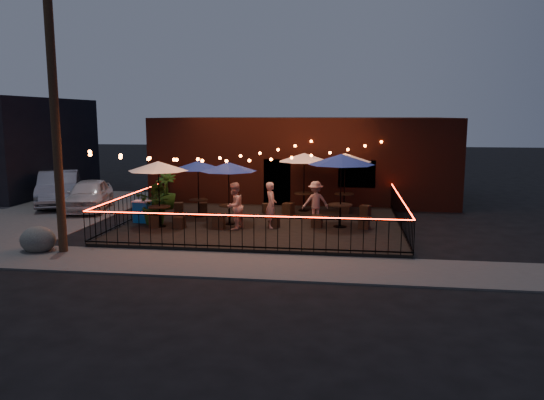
# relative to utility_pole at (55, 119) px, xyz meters

# --- Properties ---
(ground) EXTENTS (110.00, 110.00, 0.00)m
(ground) POSITION_rel_utility_pole_xyz_m (5.40, 2.60, -4.00)
(ground) COLOR black
(ground) RESTS_ON ground
(patio) EXTENTS (10.00, 8.00, 0.15)m
(patio) POSITION_rel_utility_pole_xyz_m (5.40, 4.60, -3.92)
(patio) COLOR black
(patio) RESTS_ON ground
(sidewalk) EXTENTS (18.00, 2.50, 0.05)m
(sidewalk) POSITION_rel_utility_pole_xyz_m (5.40, -0.65, -3.98)
(sidewalk) COLOR #494544
(sidewalk) RESTS_ON ground
(parking_lot) EXTENTS (11.00, 12.00, 0.02)m
(parking_lot) POSITION_rel_utility_pole_xyz_m (-6.60, 6.60, -3.99)
(parking_lot) COLOR #494544
(parking_lot) RESTS_ON ground
(brick_building) EXTENTS (14.00, 8.00, 4.00)m
(brick_building) POSITION_rel_utility_pole_xyz_m (6.40, 12.59, -2.00)
(brick_building) COLOR #3D1810
(brick_building) RESTS_ON ground
(utility_pole) EXTENTS (0.26, 0.26, 8.00)m
(utility_pole) POSITION_rel_utility_pole_xyz_m (0.00, 0.00, 0.00)
(utility_pole) COLOR #362016
(utility_pole) RESTS_ON ground
(fence_front) EXTENTS (10.00, 0.04, 1.04)m
(fence_front) POSITION_rel_utility_pole_xyz_m (5.40, 0.60, -3.34)
(fence_front) COLOR black
(fence_front) RESTS_ON patio
(fence_left) EXTENTS (0.04, 8.00, 1.04)m
(fence_left) POSITION_rel_utility_pole_xyz_m (0.40, 4.60, -3.34)
(fence_left) COLOR black
(fence_left) RESTS_ON patio
(fence_right) EXTENTS (0.04, 8.00, 1.04)m
(fence_right) POSITION_rel_utility_pole_xyz_m (10.40, 4.60, -3.34)
(fence_right) COLOR black
(fence_right) RESTS_ON patio
(festoon_lights) EXTENTS (10.02, 8.72, 1.32)m
(festoon_lights) POSITION_rel_utility_pole_xyz_m (4.39, 4.30, -1.48)
(festoon_lights) COLOR #E75518
(festoon_lights) RESTS_ON ground
(cafe_table_0) EXTENTS (2.49, 2.49, 2.36)m
(cafe_table_0) POSITION_rel_utility_pole_xyz_m (1.81, 3.44, -1.70)
(cafe_table_0) COLOR black
(cafe_table_0) RESTS_ON patio
(cafe_table_1) EXTENTS (2.23, 2.23, 2.20)m
(cafe_table_1) POSITION_rel_utility_pole_xyz_m (2.68, 5.49, -1.84)
(cafe_table_1) COLOR black
(cafe_table_1) RESTS_ON patio
(cafe_table_2) EXTENTS (2.57, 2.57, 2.29)m
(cafe_table_2) POSITION_rel_utility_pole_xyz_m (4.20, 4.20, -1.76)
(cafe_table_2) COLOR black
(cafe_table_2) RESTS_ON patio
(cafe_table_3) EXTENTS (2.78, 2.78, 2.43)m
(cafe_table_3) POSITION_rel_utility_pole_xyz_m (6.70, 7.31, -1.63)
(cafe_table_3) COLOR black
(cafe_table_3) RESTS_ON patio
(cafe_table_4) EXTENTS (2.45, 2.45, 2.62)m
(cafe_table_4) POSITION_rel_utility_pole_xyz_m (8.26, 4.27, -1.45)
(cafe_table_4) COLOR black
(cafe_table_4) RESTS_ON patio
(cafe_table_5) EXTENTS (2.39, 2.39, 2.43)m
(cafe_table_5) POSITION_rel_utility_pole_xyz_m (8.38, 7.40, -1.63)
(cafe_table_5) COLOR black
(cafe_table_5) RESTS_ON patio
(bistro_chair_0) EXTENTS (0.43, 0.43, 0.41)m
(bistro_chair_0) POSITION_rel_utility_pole_xyz_m (1.65, 3.26, -3.64)
(bistro_chair_0) COLOR black
(bistro_chair_0) RESTS_ON patio
(bistro_chair_1) EXTENTS (0.39, 0.39, 0.42)m
(bistro_chair_1) POSITION_rel_utility_pole_xyz_m (2.61, 3.21, -3.64)
(bistro_chair_1) COLOR black
(bistro_chair_1) RESTS_ON patio
(bistro_chair_2) EXTENTS (0.41, 0.41, 0.41)m
(bistro_chair_2) POSITION_rel_utility_pole_xyz_m (1.61, 6.26, -3.65)
(bistro_chair_2) COLOR black
(bistro_chair_2) RESTS_ON patio
(bistro_chair_3) EXTENTS (0.47, 0.47, 0.45)m
(bistro_chair_3) POSITION_rel_utility_pole_xyz_m (2.66, 6.12, -3.62)
(bistro_chair_3) COLOR black
(bistro_chair_3) RESTS_ON patio
(bistro_chair_4) EXTENTS (0.41, 0.41, 0.47)m
(bistro_chair_4) POSITION_rel_utility_pole_xyz_m (4.01, 3.33, -3.61)
(bistro_chair_4) COLOR black
(bistro_chair_4) RESTS_ON patio
(bistro_chair_5) EXTENTS (0.39, 0.39, 0.40)m
(bistro_chair_5) POSITION_rel_utility_pole_xyz_m (5.93, 3.80, -3.65)
(bistro_chair_5) COLOR black
(bistro_chair_5) RESTS_ON patio
(bistro_chair_6) EXTENTS (0.44, 0.44, 0.40)m
(bistro_chair_6) POSITION_rel_utility_pole_xyz_m (5.24, 6.58, -3.65)
(bistro_chair_6) COLOR black
(bistro_chair_6) RESTS_ON patio
(bistro_chair_7) EXTENTS (0.50, 0.50, 0.45)m
(bistro_chair_7) POSITION_rel_utility_pole_xyz_m (6.14, 6.48, -3.62)
(bistro_chair_7) COLOR black
(bistro_chair_7) RESTS_ON patio
(bistro_chair_8) EXTENTS (0.40, 0.40, 0.43)m
(bistro_chair_8) POSITION_rel_utility_pole_xyz_m (7.43, 4.11, -3.63)
(bistro_chair_8) COLOR black
(bistro_chair_8) RESTS_ON patio
(bistro_chair_9) EXTENTS (0.43, 0.43, 0.42)m
(bistro_chair_9) POSITION_rel_utility_pole_xyz_m (9.10, 4.06, -3.64)
(bistro_chair_9) COLOR black
(bistro_chair_9) RESTS_ON patio
(bistro_chair_10) EXTENTS (0.41, 0.41, 0.41)m
(bistro_chair_10) POSITION_rel_utility_pole_xyz_m (8.38, 6.91, -3.65)
(bistro_chair_10) COLOR black
(bistro_chair_10) RESTS_ON patio
(bistro_chair_11) EXTENTS (0.48, 0.48, 0.43)m
(bistro_chair_11) POSITION_rel_utility_pole_xyz_m (9.23, 6.49, -3.63)
(bistro_chair_11) COLOR black
(bistro_chair_11) RESTS_ON patio
(patron_a) EXTENTS (0.52, 0.67, 1.64)m
(patron_a) POSITION_rel_utility_pole_xyz_m (5.82, 3.81, -3.03)
(patron_a) COLOR #E1AE94
(patron_a) RESTS_ON patio
(patron_b) EXTENTS (0.85, 0.96, 1.66)m
(patron_b) POSITION_rel_utility_pole_xyz_m (4.58, 3.33, -3.02)
(patron_b) COLOR #D5A18F
(patron_b) RESTS_ON patio
(patron_c) EXTENTS (1.12, 0.84, 1.54)m
(patron_c) POSITION_rel_utility_pole_xyz_m (7.32, 5.03, -3.08)
(patron_c) COLOR tan
(patron_c) RESTS_ON patio
(potted_shrub_a) EXTENTS (1.49, 1.34, 1.47)m
(potted_shrub_a) POSITION_rel_utility_pole_xyz_m (1.55, 3.80, -3.11)
(potted_shrub_a) COLOR #123D0F
(potted_shrub_a) RESTS_ON patio
(potted_shrub_b) EXTENTS (0.79, 0.68, 1.30)m
(potted_shrub_b) POSITION_rel_utility_pole_xyz_m (0.80, 5.76, -3.20)
(potted_shrub_b) COLOR #163C0E
(potted_shrub_b) RESTS_ON patio
(potted_shrub_c) EXTENTS (0.92, 0.92, 1.55)m
(potted_shrub_c) POSITION_rel_utility_pole_xyz_m (0.80, 7.04, -3.08)
(potted_shrub_c) COLOR #183C0E
(potted_shrub_c) RESTS_ON patio
(cooler) EXTENTS (0.65, 0.49, 0.82)m
(cooler) POSITION_rel_utility_pole_xyz_m (0.90, 4.06, -3.43)
(cooler) COLOR blue
(cooler) RESTS_ON patio
(boulder) EXTENTS (1.21, 1.13, 0.77)m
(boulder) POSITION_rel_utility_pole_xyz_m (-0.78, -0.05, -3.62)
(boulder) COLOR #494844
(boulder) RESTS_ON ground
(car_white) EXTENTS (2.60, 4.28, 1.36)m
(car_white) POSITION_rel_utility_pole_xyz_m (-2.68, 6.99, -3.32)
(car_white) COLOR silver
(car_white) RESTS_ON ground
(car_silver) EXTENTS (3.58, 5.05, 1.58)m
(car_silver) POSITION_rel_utility_pole_xyz_m (-4.70, 8.07, -3.21)
(car_silver) COLOR #A8A7AE
(car_silver) RESTS_ON ground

